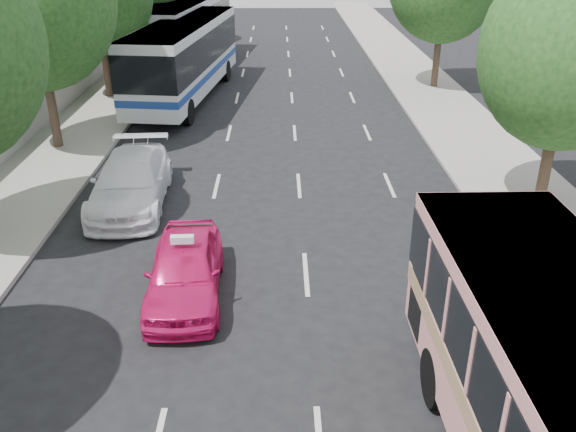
{
  "coord_description": "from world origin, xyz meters",
  "views": [
    {
      "loc": [
        0.32,
        -9.79,
        8.34
      ],
      "look_at": [
        0.53,
        4.2,
        1.6
      ],
      "focal_mm": 38.0,
      "sensor_mm": 36.0,
      "label": 1
    }
  ],
  "objects_px": {
    "tour_coach_front": "(185,53)",
    "white_pickup": "(131,181)",
    "pink_taxi": "(185,270)",
    "tour_coach_rear": "(185,27)"
  },
  "relations": [
    {
      "from": "pink_taxi",
      "to": "white_pickup",
      "type": "relative_size",
      "value": 0.79
    },
    {
      "from": "pink_taxi",
      "to": "tour_coach_rear",
      "type": "relative_size",
      "value": 0.31
    },
    {
      "from": "tour_coach_front",
      "to": "white_pickup",
      "type": "bearing_deg",
      "value": -82.99
    },
    {
      "from": "tour_coach_rear",
      "to": "tour_coach_front",
      "type": "bearing_deg",
      "value": -75.3
    },
    {
      "from": "tour_coach_front",
      "to": "tour_coach_rear",
      "type": "distance_m",
      "value": 7.85
    },
    {
      "from": "white_pickup",
      "to": "tour_coach_rear",
      "type": "distance_m",
      "value": 21.29
    },
    {
      "from": "pink_taxi",
      "to": "tour_coach_rear",
      "type": "distance_m",
      "value": 26.99
    },
    {
      "from": "pink_taxi",
      "to": "tour_coach_front",
      "type": "height_order",
      "value": "tour_coach_front"
    },
    {
      "from": "pink_taxi",
      "to": "tour_coach_front",
      "type": "relative_size",
      "value": 0.33
    },
    {
      "from": "white_pickup",
      "to": "tour_coach_front",
      "type": "xyz_separation_m",
      "value": [
        -0.0,
        13.42,
        1.54
      ]
    }
  ]
}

